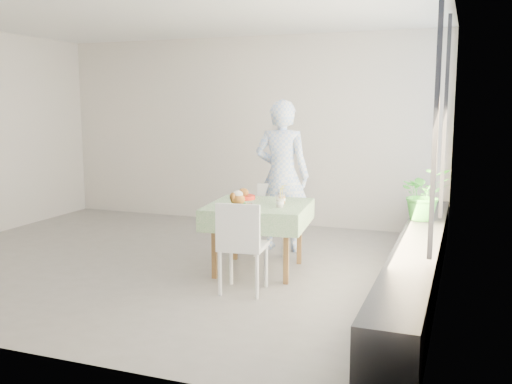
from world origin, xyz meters
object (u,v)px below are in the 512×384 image
at_px(diner, 282,176).
at_px(cafe_table, 259,229).
at_px(main_dish, 239,202).
at_px(juice_cup_orange, 282,199).
at_px(chair_far, 271,233).
at_px(potted_plant, 424,194).
at_px(chair_near, 243,264).

bearing_deg(diner, cafe_table, 90.85).
height_order(main_dish, juice_cup_orange, juice_cup_orange).
height_order(chair_far, potted_plant, potted_plant).
bearing_deg(cafe_table, potted_plant, 30.19).
xyz_separation_m(main_dish, juice_cup_orange, (0.36, 0.33, -0.00)).
xyz_separation_m(chair_far, chair_near, (0.21, -1.46, 0.02)).
bearing_deg(juice_cup_orange, main_dish, -136.78).
distance_m(chair_far, potted_plant, 1.84).
distance_m(juice_cup_orange, potted_plant, 1.66).
relative_size(cafe_table, diner, 0.61).
height_order(chair_far, diner, diner).
distance_m(cafe_table, chair_near, 0.75).
xyz_separation_m(chair_near, juice_cup_orange, (0.13, 0.81, 0.52)).
bearing_deg(potted_plant, main_dish, -145.89).
height_order(cafe_table, juice_cup_orange, juice_cup_orange).
bearing_deg(chair_near, cafe_table, 98.11).
distance_m(chair_near, main_dish, 0.74).
relative_size(chair_near, main_dish, 2.66).
bearing_deg(cafe_table, main_dish, -117.60).
distance_m(chair_near, juice_cup_orange, 0.97).
bearing_deg(chair_near, main_dish, 115.67).
height_order(cafe_table, main_dish, main_dish).
bearing_deg(potted_plant, chair_near, -132.58).
xyz_separation_m(chair_near, main_dish, (-0.23, 0.48, 0.52)).
height_order(chair_far, chair_near, chair_near).
relative_size(main_dish, potted_plant, 0.56).
height_order(chair_near, main_dish, main_dish).
relative_size(diner, main_dish, 5.53).
xyz_separation_m(cafe_table, diner, (-0.05, 0.97, 0.47)).
height_order(diner, main_dish, diner).
distance_m(diner, main_dish, 1.22).
bearing_deg(cafe_table, chair_far, 98.23).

